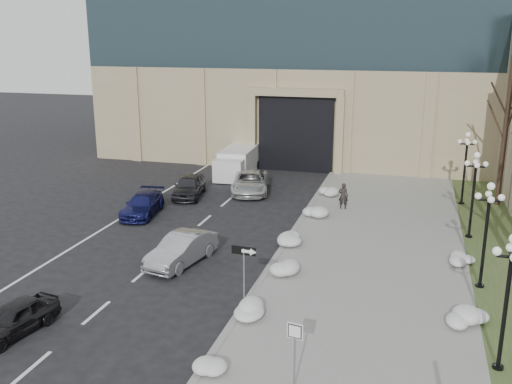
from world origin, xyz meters
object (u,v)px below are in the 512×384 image
box_truck (238,162)px  one_way_sign (248,259)px  car_d (250,182)px  keep_sign (295,342)px  car_a (14,318)px  lamppost_a (508,285)px  car_b (182,249)px  lamppost_b (487,221)px  pedestrian (343,196)px  lamppost_c (474,184)px  car_e (189,186)px  lamppost_d (466,159)px  car_c (142,205)px

box_truck → one_way_sign: 23.05m
car_d → keep_sign: size_ratio=2.23×
car_a → lamppost_a: size_ratio=0.75×
car_b → lamppost_b: 13.74m
car_a → pedestrian: (9.61, 18.52, 0.34)m
car_a → car_b: bearing=77.9°
car_d → lamppost_b: 18.74m
car_a → car_d: (2.86, 21.02, 0.12)m
car_b → one_way_sign: 6.21m
lamppost_b → car_a: bearing=-152.5°
lamppost_a → lamppost_c: (0.00, 13.00, 0.00)m
car_e → lamppost_c: size_ratio=0.92×
car_e → one_way_sign: (8.64, -14.99, 1.55)m
car_a → lamppost_c: lamppost_c is taller
box_truck → one_way_sign: (7.35, -21.81, 1.30)m
car_a → box_truck: bearing=99.8°
one_way_sign → keep_sign: bearing=-54.2°
car_d → car_a: bearing=-110.0°
car_e → car_a: bearing=-98.3°
car_e → lamppost_b: (17.65, -10.10, 2.33)m
one_way_sign → keep_sign: (2.84, -4.57, -0.57)m
pedestrian → lamppost_b: 12.34m
one_way_sign → lamppost_d: bearing=67.2°
keep_sign → lamppost_b: lamppost_b is taller
car_e → lamppost_c: 18.17m
car_d → lamppost_a: (13.96, -18.78, 2.35)m
box_truck → lamppost_a: lamppost_a is taller
car_e → one_way_sign: bearing=-70.9°
car_e → pedestrian: 10.45m
car_b → lamppost_a: lamppost_a is taller
car_c → box_truck: (2.47, 11.37, 0.35)m
pedestrian → lamppost_d: (7.21, 3.22, 2.13)m
car_b → box_truck: bearing=110.8°
car_c → car_a: bearing=-90.3°
box_truck → lamppost_a: size_ratio=1.37×
box_truck → lamppost_b: (16.36, -16.92, 2.08)m
car_d → one_way_sign: (4.94, -17.16, 1.57)m
pedestrian → keep_sign: bearing=92.4°
keep_sign → car_b: bearing=140.7°
car_b → car_c: size_ratio=0.99×
car_b → car_c: (-5.32, 6.45, -0.08)m
car_e → lamppost_b: size_ratio=0.92×
pedestrian → box_truck: size_ratio=0.25×
car_a → car_e: 18.86m
lamppost_c → car_b: bearing=-151.3°
car_e → lamppost_d: lamppost_d is taller
pedestrian → lamppost_a: size_ratio=0.35×
car_c → lamppost_d: 20.39m
lamppost_b → pedestrian: bearing=126.4°
car_b → lamppost_b: bearing=15.6°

